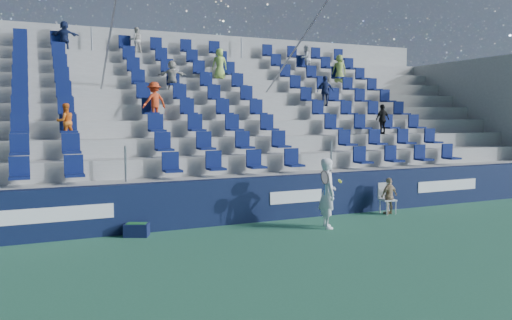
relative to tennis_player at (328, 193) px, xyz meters
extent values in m
plane|color=#2E6B4D|center=(-1.70, -1.70, -0.89)|extent=(70.00, 70.00, 0.00)
cube|color=#0F1837|center=(-1.70, 1.45, -0.29)|extent=(24.00, 0.30, 1.20)
cube|color=white|center=(-6.70, 1.29, -0.27)|extent=(3.20, 0.02, 0.34)
cube|color=white|center=(-0.20, 1.29, -0.27)|extent=(1.60, 0.02, 0.34)
cube|color=white|center=(5.30, 1.29, -0.27)|extent=(2.40, 0.02, 0.34)
cube|color=#A9A9A4|center=(-1.70, 2.03, -0.29)|extent=(24.00, 0.85, 1.20)
cube|color=#A9A9A4|center=(-1.70, 2.88, -0.04)|extent=(24.00, 0.85, 1.70)
cube|color=#A9A9A4|center=(-1.70, 3.73, 0.21)|extent=(24.00, 0.85, 2.20)
cube|color=#A9A9A4|center=(-1.70, 4.58, 0.46)|extent=(24.00, 0.85, 2.70)
cube|color=#A9A9A4|center=(-1.70, 5.43, 0.71)|extent=(24.00, 0.85, 3.20)
cube|color=#A9A9A4|center=(-1.70, 6.28, 0.96)|extent=(24.00, 0.85, 3.70)
cube|color=#A9A9A4|center=(-1.70, 7.13, 1.21)|extent=(24.00, 0.85, 4.20)
cube|color=#A9A9A4|center=(-1.70, 7.98, 1.46)|extent=(24.00, 0.85, 4.70)
cube|color=#A9A9A4|center=(-1.70, 8.83, 1.71)|extent=(24.00, 0.85, 5.20)
cube|color=#A9A9A4|center=(-1.70, 9.50, 2.21)|extent=(24.00, 0.50, 6.20)
cube|color=#A9A9A4|center=(10.15, 5.43, 1.71)|extent=(0.30, 7.65, 5.20)
cube|color=#0C184D|center=(-1.70, 2.03, 0.66)|extent=(16.05, 0.50, 0.70)
cube|color=#0C184D|center=(-1.70, 2.88, 1.16)|extent=(16.05, 0.50, 0.70)
cube|color=#0C184D|center=(-1.70, 3.73, 1.66)|extent=(16.05, 0.50, 0.70)
cube|color=#0C184D|center=(-1.70, 4.58, 2.16)|extent=(16.05, 0.50, 0.70)
cube|color=#0C184D|center=(-1.70, 5.43, 2.66)|extent=(16.05, 0.50, 0.70)
cube|color=#0C184D|center=(-1.70, 6.28, 3.16)|extent=(16.05, 0.50, 0.70)
cube|color=#0C184D|center=(-1.70, 7.13, 3.66)|extent=(16.05, 0.50, 0.70)
cube|color=#0C184D|center=(-1.70, 7.98, 4.16)|extent=(16.05, 0.50, 0.70)
cube|color=#0C184D|center=(-1.70, 8.83, 4.66)|extent=(16.05, 0.50, 0.70)
cylinder|color=gray|center=(-4.70, 5.43, 3.46)|extent=(0.06, 7.68, 4.55)
cylinder|color=gray|center=(1.30, 5.43, 3.46)|extent=(0.06, 7.68, 4.55)
imported|color=silver|center=(3.81, 7.93, 4.36)|extent=(0.62, 0.54, 1.11)
imported|color=orange|center=(-5.98, 3.68, 1.80)|extent=(0.56, 0.49, 0.98)
imported|color=#A1CC51|center=(-0.35, 7.08, 3.88)|extent=(0.61, 0.44, 1.15)
imported|color=#BBB7A9|center=(-2.38, 6.23, 3.32)|extent=(1.00, 0.57, 1.03)
imported|color=navy|center=(-5.65, 8.78, 4.82)|extent=(1.01, 0.55, 1.04)
imported|color=red|center=(-3.38, 4.53, 2.39)|extent=(0.85, 0.62, 1.17)
imported|color=beige|center=(-3.10, 8.78, 4.81)|extent=(0.50, 0.39, 1.00)
imported|color=navy|center=(3.21, 5.38, 2.87)|extent=(0.69, 0.36, 1.13)
imported|color=#98B448|center=(4.93, 7.08, 3.89)|extent=(0.67, 0.54, 1.18)
imported|color=black|center=(4.54, 3.68, 1.83)|extent=(0.65, 0.34, 1.06)
imported|color=white|center=(0.00, 0.00, 0.00)|extent=(0.60, 0.75, 1.79)
cylinder|color=navy|center=(-0.25, -0.25, 0.14)|extent=(0.03, 0.03, 0.28)
torus|color=black|center=(-0.25, -0.25, 0.44)|extent=(0.30, 0.17, 0.28)
plane|color=#262626|center=(-0.25, -0.25, 0.44)|extent=(0.30, 0.16, 0.29)
sphere|color=yellow|center=(0.25, -0.20, 0.30)|extent=(0.07, 0.07, 0.07)
sphere|color=yellow|center=(0.25, -0.14, 0.33)|extent=(0.07, 0.07, 0.07)
cube|color=white|center=(2.59, 0.85, -0.49)|extent=(0.45, 0.45, 0.04)
cube|color=white|center=(2.59, 1.04, -0.24)|extent=(0.39, 0.10, 0.48)
cylinder|color=white|center=(2.43, 0.69, -0.70)|extent=(0.03, 0.03, 0.39)
cylinder|color=white|center=(2.74, 0.69, -0.70)|extent=(0.03, 0.03, 0.39)
cylinder|color=white|center=(2.43, 1.01, -0.70)|extent=(0.03, 0.03, 0.39)
cylinder|color=white|center=(2.74, 1.01, -0.70)|extent=(0.03, 0.03, 0.39)
imported|color=tan|center=(2.59, 0.80, -0.36)|extent=(0.66, 0.36, 1.06)
cube|color=#0F1639|center=(-4.62, 1.05, -0.74)|extent=(0.66, 0.56, 0.30)
cube|color=#1E662D|center=(-4.62, 1.05, -0.67)|extent=(0.53, 0.43, 0.18)
camera|label=1|loc=(-6.72, -10.71, 1.95)|focal=35.00mm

